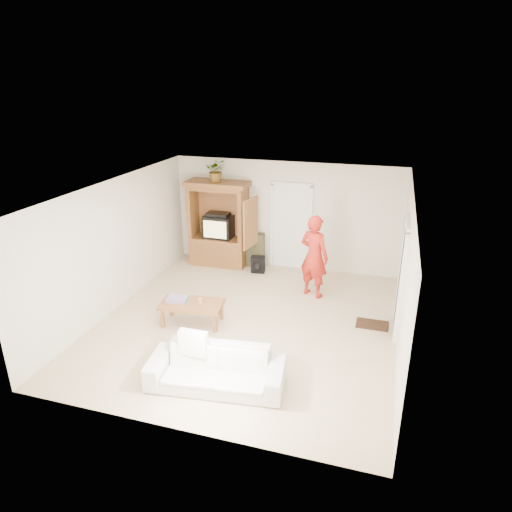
{
  "coord_description": "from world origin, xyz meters",
  "views": [
    {
      "loc": [
        2.38,
        -7.33,
        4.39
      ],
      "look_at": [
        -0.01,
        0.6,
        1.15
      ],
      "focal_mm": 32.0,
      "sensor_mm": 36.0,
      "label": 1
    }
  ],
  "objects_px": {
    "sofa": "(216,369)",
    "coffee_table": "(192,306)",
    "man": "(314,256)",
    "armoire": "(220,229)"
  },
  "relations": [
    {
      "from": "armoire",
      "to": "coffee_table",
      "type": "height_order",
      "value": "armoire"
    },
    {
      "from": "coffee_table",
      "to": "man",
      "type": "bearing_deg",
      "value": 36.55
    },
    {
      "from": "coffee_table",
      "to": "sofa",
      "type": "bearing_deg",
      "value": -62.29
    },
    {
      "from": "armoire",
      "to": "coffee_table",
      "type": "relative_size",
      "value": 1.7
    },
    {
      "from": "man",
      "to": "coffee_table",
      "type": "relative_size",
      "value": 1.45
    },
    {
      "from": "sofa",
      "to": "coffee_table",
      "type": "height_order",
      "value": "sofa"
    },
    {
      "from": "armoire",
      "to": "coffee_table",
      "type": "xyz_separation_m",
      "value": [
        0.57,
        -2.99,
        -0.53
      ]
    },
    {
      "from": "armoire",
      "to": "sofa",
      "type": "height_order",
      "value": "armoire"
    },
    {
      "from": "sofa",
      "to": "coffee_table",
      "type": "xyz_separation_m",
      "value": [
        -1.14,
        1.64,
        0.08
      ]
    },
    {
      "from": "man",
      "to": "coffee_table",
      "type": "distance_m",
      "value": 2.78
    }
  ]
}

